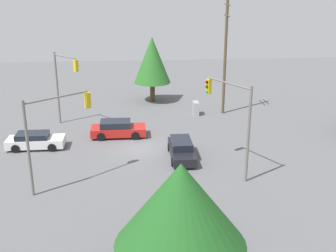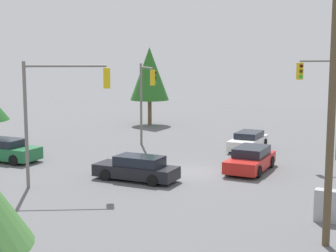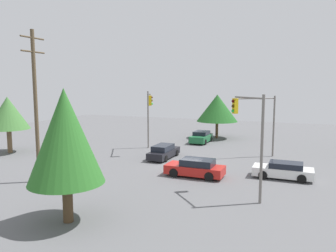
% 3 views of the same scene
% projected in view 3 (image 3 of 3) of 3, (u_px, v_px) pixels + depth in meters
% --- Properties ---
extents(ground_plane, '(80.00, 80.00, 0.00)m').
position_uv_depth(ground_plane, '(186.00, 166.00, 29.92)').
color(ground_plane, '#5B5B5E').
extents(sedan_white, '(1.93, 4.54, 1.31)m').
position_uv_depth(sedan_white, '(283.00, 170.00, 25.77)').
color(sedan_white, silver).
rests_on(sedan_white, ground_plane).
extents(sedan_green, '(4.21, 2.06, 1.46)m').
position_uv_depth(sedan_green, '(201.00, 137.00, 41.82)').
color(sedan_green, '#1E6638').
rests_on(sedan_green, ground_plane).
extents(sedan_dark, '(4.73, 1.84, 1.39)m').
position_uv_depth(sedan_dark, '(164.00, 152.00, 32.86)').
color(sedan_dark, black).
rests_on(sedan_dark, ground_plane).
extents(sedan_red, '(2.06, 4.69, 1.44)m').
position_uv_depth(sedan_red, '(195.00, 168.00, 26.34)').
color(sedan_red, red).
rests_on(sedan_red, ground_plane).
extents(traffic_signal_main, '(3.98, 2.39, 6.61)m').
position_uv_depth(traffic_signal_main, '(149.00, 110.00, 36.22)').
color(traffic_signal_main, slate).
rests_on(traffic_signal_main, ground_plane).
extents(traffic_signal_cross, '(2.51, 2.44, 6.76)m').
position_uv_depth(traffic_signal_cross, '(251.00, 128.00, 20.94)').
color(traffic_signal_cross, slate).
rests_on(traffic_signal_cross, ground_plane).
extents(traffic_signal_aux, '(3.11, 3.77, 6.24)m').
position_uv_depth(traffic_signal_aux, '(258.00, 115.00, 32.78)').
color(traffic_signal_aux, slate).
rests_on(traffic_signal_aux, ground_plane).
extents(utility_pole_tall, '(2.20, 0.28, 11.32)m').
position_uv_depth(utility_pole_tall, '(36.00, 103.00, 24.23)').
color(utility_pole_tall, brown).
rests_on(utility_pole_tall, ground_plane).
extents(electrical_cabinet, '(1.10, 0.54, 1.35)m').
position_uv_depth(electrical_cabinet, '(73.00, 176.00, 24.12)').
color(electrical_cabinet, '#9EA0A3').
rests_on(electrical_cabinet, ground_plane).
extents(tree_corner, '(4.44, 4.44, 6.09)m').
position_uv_depth(tree_corner, '(8.00, 113.00, 35.15)').
color(tree_corner, brown).
rests_on(tree_corner, ground_plane).
extents(tree_far, '(4.03, 4.03, 7.18)m').
position_uv_depth(tree_far, '(65.00, 137.00, 17.08)').
color(tree_far, '#4C3823').
rests_on(tree_far, ground_plane).
extents(tree_right, '(5.61, 5.61, 6.04)m').
position_uv_depth(tree_right, '(217.00, 108.00, 45.02)').
color(tree_right, brown).
rests_on(tree_right, ground_plane).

